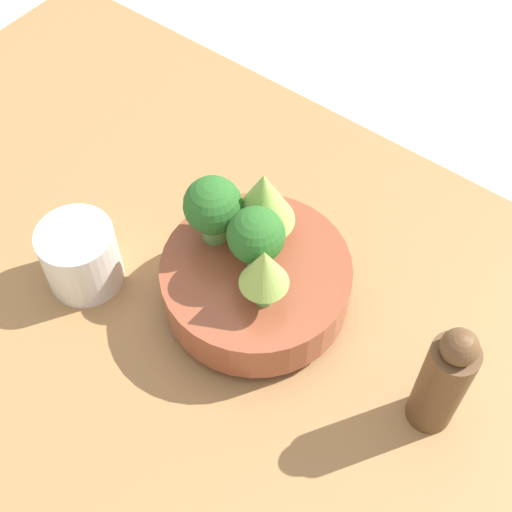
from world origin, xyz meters
TOP-DOWN VIEW (x-y plane):
  - ground_plane at (0.00, 0.00)m, footprint 6.00×6.00m
  - table at (0.00, 0.00)m, footprint 1.19×0.70m
  - bowl at (-0.02, -0.03)m, footprint 0.21×0.21m
  - romanesco_piece_far at (-0.05, -0.01)m, footprint 0.05×0.05m
  - romanesco_piece_near at (0.00, -0.07)m, footprint 0.07×0.07m
  - broccoli_floret_center at (-0.02, -0.03)m, footprint 0.06×0.06m
  - broccoli_floret_right at (0.04, -0.04)m, footprint 0.06×0.06m
  - cup at (0.16, 0.06)m, footprint 0.09×0.09m
  - pepper_mill at (-0.25, -0.03)m, footprint 0.05×0.05m

SIDE VIEW (x-z plane):
  - ground_plane at x=0.00m, z-range 0.00..0.00m
  - table at x=0.00m, z-range 0.00..0.03m
  - bowl at x=-0.02m, z-range 0.04..0.11m
  - cup at x=0.16m, z-range 0.03..0.12m
  - pepper_mill at x=-0.25m, z-range 0.03..0.19m
  - broccoli_floret_right at x=0.04m, z-range 0.11..0.19m
  - broccoli_floret_center at x=-0.02m, z-range 0.11..0.20m
  - romanesco_piece_far at x=-0.05m, z-range 0.12..0.20m
  - romanesco_piece_near at x=0.00m, z-range 0.11..0.21m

